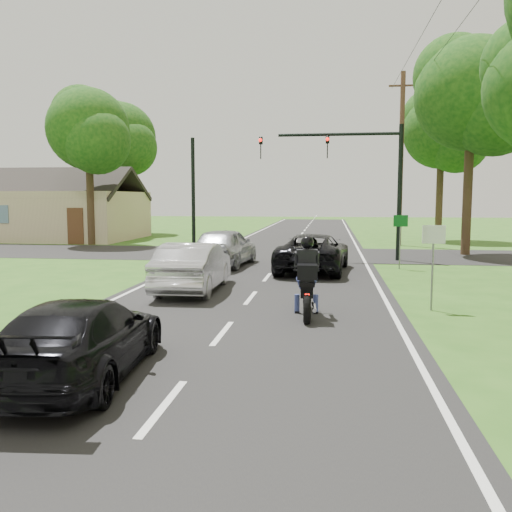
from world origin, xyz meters
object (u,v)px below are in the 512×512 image
(motorcycle_rider, at_px, (307,285))
(silver_sedan, at_px, (193,267))
(silver_suv, at_px, (225,247))
(dark_suv, at_px, (313,252))
(dark_car_behind, at_px, (81,338))
(sign_green, at_px, (400,229))
(utility_pole_far, at_px, (401,158))
(sign_white, at_px, (433,247))
(traffic_signal, at_px, (357,167))

(motorcycle_rider, relative_size, silver_sedan, 0.51)
(silver_sedan, xyz_separation_m, silver_suv, (-0.23, 6.00, 0.06))
(dark_suv, bearing_deg, silver_sedan, 60.29)
(silver_sedan, relative_size, dark_car_behind, 1.03)
(sign_green, bearing_deg, dark_car_behind, -114.95)
(dark_suv, distance_m, silver_sedan, 5.96)
(utility_pole_far, bearing_deg, sign_white, -94.51)
(silver_sedan, xyz_separation_m, dark_car_behind, (0.25, -7.90, -0.11))
(utility_pole_far, bearing_deg, dark_car_behind, -107.34)
(traffic_signal, bearing_deg, sign_green, -62.62)
(silver_suv, bearing_deg, dark_car_behind, 97.14)
(silver_sedan, height_order, utility_pole_far, utility_pole_far)
(dark_suv, height_order, sign_white, sign_white)
(sign_green, bearing_deg, sign_white, -91.43)
(motorcycle_rider, relative_size, sign_white, 1.06)
(sign_green, bearing_deg, traffic_signal, 117.38)
(dark_suv, distance_m, sign_green, 3.66)
(utility_pole_far, bearing_deg, silver_suv, -126.71)
(silver_sedan, xyz_separation_m, sign_white, (6.56, -1.90, 0.85))
(dark_suv, relative_size, dark_car_behind, 1.20)
(silver_suv, bearing_deg, motorcycle_rider, 117.66)
(silver_suv, distance_m, sign_white, 10.45)
(silver_suv, relative_size, sign_green, 2.19)
(sign_white, bearing_deg, dark_suv, 114.87)
(motorcycle_rider, distance_m, sign_green, 9.74)
(motorcycle_rider, bearing_deg, sign_green, 67.18)
(motorcycle_rider, height_order, dark_suv, motorcycle_rider)
(silver_sedan, height_order, sign_green, sign_green)
(silver_suv, bearing_deg, utility_pole_far, -121.52)
(dark_suv, relative_size, silver_suv, 1.12)
(motorcycle_rider, relative_size, utility_pole_far, 0.23)
(dark_suv, bearing_deg, motorcycle_rider, 95.96)
(motorcycle_rider, xyz_separation_m, silver_suv, (-3.74, 9.04, 0.04))
(dark_car_behind, xyz_separation_m, sign_green, (6.51, 14.00, 0.96))
(silver_suv, bearing_deg, sign_white, 135.85)
(motorcycle_rider, bearing_deg, silver_suv, 109.21)
(dark_suv, xyz_separation_m, dark_car_behind, (-3.17, -12.78, -0.10))
(motorcycle_rider, height_order, sign_green, sign_green)
(traffic_signal, height_order, sign_green, traffic_signal)
(traffic_signal, bearing_deg, silver_sedan, -119.69)
(silver_sedan, xyz_separation_m, utility_pole_far, (8.06, 17.12, 4.34))
(silver_sedan, relative_size, traffic_signal, 0.70)
(dark_suv, bearing_deg, utility_pole_far, -105.53)
(silver_sedan, height_order, sign_white, sign_white)
(dark_car_behind, bearing_deg, sign_white, -141.12)
(dark_suv, height_order, utility_pole_far, utility_pole_far)
(motorcycle_rider, height_order, sign_white, sign_white)
(dark_car_behind, bearing_deg, motorcycle_rider, -128.58)
(utility_pole_far, height_order, sign_green, utility_pole_far)
(utility_pole_far, height_order, sign_white, utility_pole_far)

